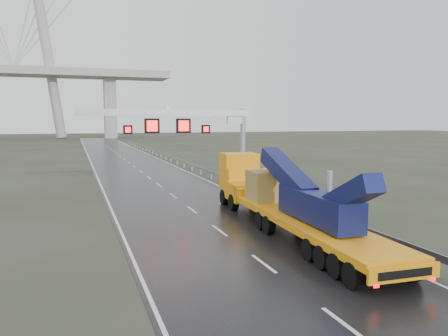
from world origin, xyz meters
name	(u,v)px	position (x,y,z in m)	size (l,w,h in m)	color
ground	(246,251)	(0.00, 0.00, 0.00)	(400.00, 400.00, 0.00)	#2D3122
road	(134,167)	(0.00, 40.00, 0.01)	(11.00, 200.00, 0.02)	black
guardrail	(199,167)	(6.10, 30.00, 0.70)	(0.20, 140.00, 1.40)	gray
sign_gantry	(191,127)	(2.10, 17.99, 5.61)	(14.90, 1.20, 7.42)	#9C9C98
heavy_haul_truck	(276,195)	(3.67, 4.43, 1.76)	(3.65, 19.42, 4.54)	#FFAB0E
exit_sign_pair	(270,177)	(7.10, 12.68, 1.71)	(1.41, 0.30, 2.44)	#9FA3A8
striped_barrier	(260,188)	(7.10, 14.42, 0.50)	(0.59, 0.32, 0.99)	red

